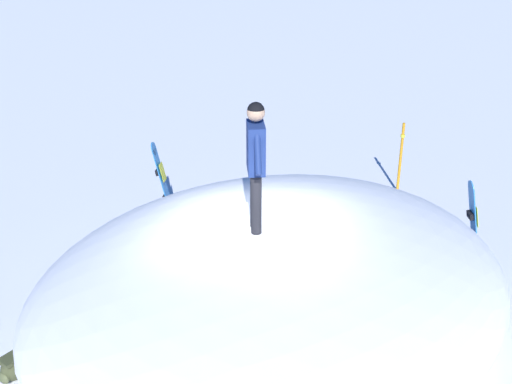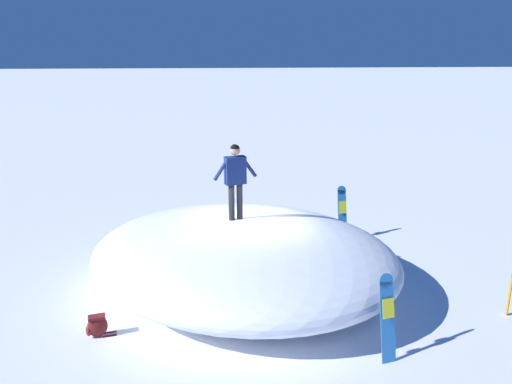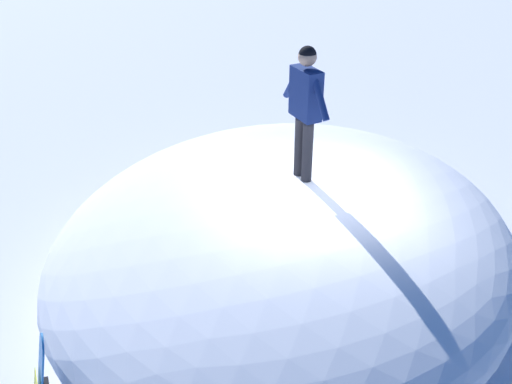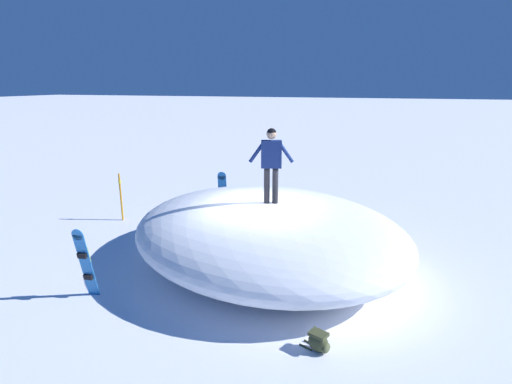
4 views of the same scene
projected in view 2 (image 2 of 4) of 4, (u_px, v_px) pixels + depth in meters
name	position (u px, v px, depth m)	size (l,w,h in m)	color
ground	(250.00, 281.00, 12.31)	(240.00, 240.00, 0.00)	white
snow_mound	(243.00, 256.00, 11.67)	(7.32, 6.17, 1.70)	white
snowboarder_standing	(235.00, 175.00, 11.34)	(1.04, 0.39, 1.78)	black
snowboard_primary_upright	(387.00, 316.00, 9.07)	(0.36, 0.40, 1.66)	#2672BF
snowboard_secondary_upright	(342.00, 213.00, 14.70)	(0.30, 0.40, 1.64)	#2672BF
backpack_near	(97.00, 326.00, 9.90)	(0.61, 0.31, 0.47)	maroon
backpack_far	(174.00, 237.00, 14.68)	(0.58, 0.40, 0.36)	#383D23
trail_marker_pole	(512.00, 280.00, 10.52)	(0.10, 0.10, 1.61)	orange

